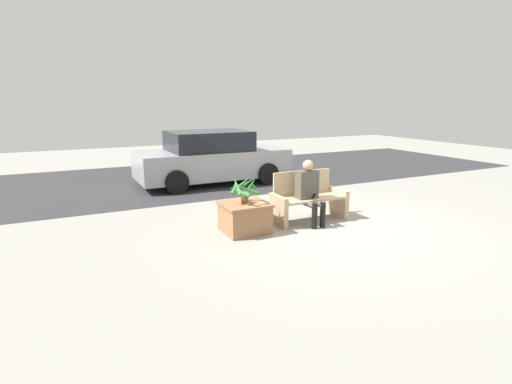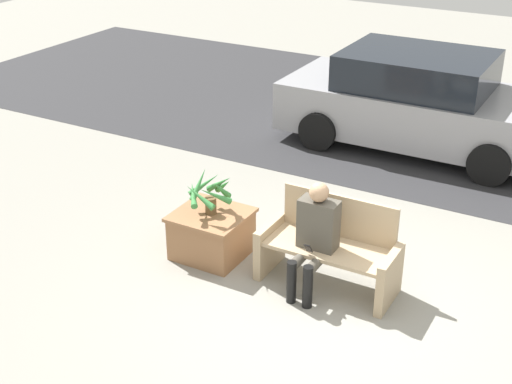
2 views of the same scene
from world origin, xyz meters
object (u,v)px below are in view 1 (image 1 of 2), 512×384
object	(u,v)px
planter_box	(245,216)
potted_plant	(244,188)
person_seated	(309,189)
bench	(308,199)
parked_car	(212,158)

from	to	relation	value
planter_box	potted_plant	xyz separation A→B (m)	(-0.01, -0.00, 0.52)
person_seated	planter_box	size ratio (longest dim) A/B	1.50
bench	planter_box	xyz separation A→B (m)	(-1.41, -0.12, -0.13)
bench	person_seated	distance (m)	0.33
person_seated	bench	bearing A→B (deg)	62.47
potted_plant	person_seated	bearing A→B (deg)	-3.03
bench	person_seated	world-z (taller)	person_seated
person_seated	parked_car	size ratio (longest dim) A/B	0.29
potted_plant	parked_car	xyz separation A→B (m)	(1.01, 4.37, -0.09)
person_seated	potted_plant	xyz separation A→B (m)	(-1.32, 0.07, 0.13)
bench	planter_box	world-z (taller)	bench
parked_car	person_seated	bearing A→B (deg)	-85.96
planter_box	potted_plant	bearing A→B (deg)	-166.93
person_seated	planter_box	xyz separation A→B (m)	(-1.31, 0.07, -0.39)
person_seated	planter_box	bearing A→B (deg)	176.87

